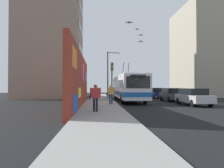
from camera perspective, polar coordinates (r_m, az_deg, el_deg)
name	(u,v)px	position (r m, az deg, el deg)	size (l,w,h in m)	color
ground_plane	(116,104)	(20.47, 1.09, -5.66)	(80.00, 80.00, 0.00)	black
sidewalk_slab	(100,103)	(20.38, -3.42, -5.47)	(48.00, 3.20, 0.15)	gray
graffiti_wall	(80,81)	(16.98, -9.18, 0.93)	(15.22, 0.32, 4.48)	maroon
building_far_left	(51,38)	(33.10, -17.26, 12.68)	(8.12, 9.33, 18.89)	gray
building_far_right	(200,52)	(40.34, 24.08, 8.35)	(11.46, 7.31, 16.23)	#9E937F
city_bus	(128,87)	(24.09, 4.59, -0.84)	(12.33, 2.64, 4.85)	silver
parked_car_silver	(193,96)	(19.84, 22.42, -3.34)	(4.47, 1.82, 1.58)	#B7B7BC
parked_car_dark_gray	(171,94)	(24.83, 16.79, -2.86)	(4.14, 1.78, 1.58)	#38383D
parked_car_navy	(156,93)	(30.76, 12.61, -2.49)	(4.06, 1.75, 1.58)	navy
pedestrian_midblock	(97,92)	(22.91, -4.39, -2.33)	(0.22, 0.75, 1.66)	#2D3F59
pedestrian_near_wall	(95,95)	(12.59, -4.86, -3.33)	(0.23, 0.76, 1.73)	#1E1E2D
pedestrian_at_curb	(111,93)	(18.12, -0.39, -2.51)	(0.24, 0.77, 1.76)	#2D3F59
traffic_light	(112,75)	(20.96, -0.01, 2.53)	(0.49, 0.28, 4.17)	#2D382D
street_lamp	(109,71)	(28.01, -0.83, 3.70)	(0.44, 1.82, 6.59)	#4C4C51
flying_pigeons	(131,25)	(19.98, 5.57, 16.56)	(8.65, 5.15, 3.52)	slate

